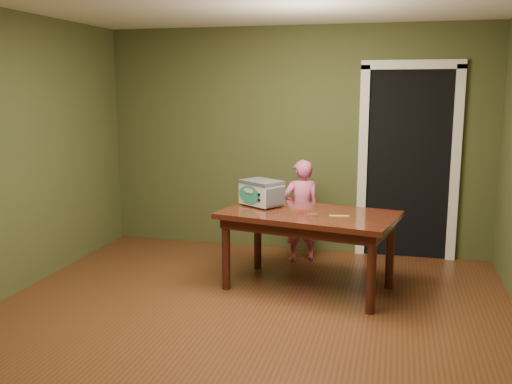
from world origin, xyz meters
TOP-DOWN VIEW (x-y plane):
  - floor at (0.00, 0.00)m, footprint 5.00×5.00m
  - room_shell at (0.00, 0.00)m, footprint 4.52×5.02m
  - doorway at (1.30, 2.78)m, footprint 1.10×0.66m
  - dining_table at (0.39, 1.15)m, footprint 1.75×1.21m
  - toy_oven at (-0.11, 1.33)m, footprint 0.48×0.45m
  - baking_pan at (0.45, 1.00)m, footprint 0.10×0.10m
  - spatula at (0.69, 1.05)m, footprint 0.18×0.05m
  - child at (0.18, 2.03)m, footprint 0.49×0.42m

SIDE VIEW (x-z plane):
  - floor at x=0.00m, z-range 0.00..0.00m
  - child at x=0.18m, z-range 0.00..1.14m
  - dining_table at x=0.39m, z-range 0.28..1.03m
  - spatula at x=0.69m, z-range 0.75..0.76m
  - baking_pan at x=0.45m, z-range 0.75..0.77m
  - toy_oven at x=-0.11m, z-range 0.76..1.02m
  - doorway at x=1.30m, z-range -0.07..2.18m
  - room_shell at x=0.00m, z-range 0.40..3.01m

